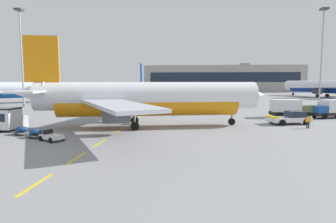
{
  "coord_description": "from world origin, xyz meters",
  "views": [
    {
      "loc": [
        27.78,
        -14.45,
        6.34
      ],
      "look_at": [
        24.11,
        22.89,
        2.31
      ],
      "focal_mm": 30.44,
      "sensor_mm": 36.0,
      "label": 1
    }
  ],
  "objects": [
    {
      "name": "airliner_foreground",
      "position": [
        20.75,
        24.23,
        3.95
      ],
      "size": [
        34.59,
        33.83,
        12.2
      ],
      "color": "white",
      "rests_on": "ground"
    },
    {
      "name": "terminal_satellite",
      "position": [
        43.57,
        166.54,
        7.78
      ],
      "size": [
        92.91,
        27.13,
        17.13
      ],
      "color": "#9E998E",
      "rests_on": "ground"
    },
    {
      "name": "uld_cargo_container",
      "position": [
        3.58,
        22.2,
        0.8
      ],
      "size": [
        1.81,
        1.78,
        1.6
      ],
      "color": "#B7BCC6",
      "rests_on": "ground"
    },
    {
      "name": "baggage_train",
      "position": [
        9.89,
        15.48,
        0.52
      ],
      "size": [
        8.18,
        5.56,
        1.14
      ],
      "color": "silver",
      "rests_on": "ground"
    },
    {
      "name": "airliner_mid_left",
      "position": [
        11.41,
        65.17,
        3.87
      ],
      "size": [
        33.65,
        34.07,
        11.94
      ],
      "color": "silver",
      "rests_on": "ground"
    },
    {
      "name": "apron_light_mast_far",
      "position": [
        59.83,
        63.21,
        15.38
      ],
      "size": [
        1.8,
        1.8,
        24.71
      ],
      "color": "slate",
      "rests_on": "ground"
    },
    {
      "name": "ground_crew_worker",
      "position": [
        42.82,
        25.06,
        0.98
      ],
      "size": [
        0.68,
        0.33,
        1.71
      ],
      "color": "#232328",
      "rests_on": "ground"
    },
    {
      "name": "airliner_far_center",
      "position": [
        77.11,
        105.24,
        4.12
      ],
      "size": [
        32.35,
        34.33,
        12.74
      ],
      "color": "white",
      "rests_on": "ground"
    },
    {
      "name": "apron_paint_markings",
      "position": [
        18.0,
        35.51,
        0.0
      ],
      "size": [
        8.0,
        92.38,
        0.01
      ],
      "color": "yellow",
      "rests_on": "ground"
    },
    {
      "name": "ground",
      "position": [
        40.0,
        40.0,
        0.0
      ],
      "size": [
        400.0,
        400.0,
        0.0
      ],
      "primitive_type": "plane",
      "color": "gray"
    },
    {
      "name": "apron_light_mast_near",
      "position": [
        -14.72,
        52.19,
        14.79
      ],
      "size": [
        1.8,
        1.8,
        23.64
      ],
      "color": "slate",
      "rests_on": "ground"
    },
    {
      "name": "catering_truck",
      "position": [
        44.08,
        36.67,
        1.65
      ],
      "size": [
        7.06,
        2.82,
        3.14
      ],
      "color": "black",
      "rests_on": "ground"
    },
    {
      "name": "ground_power_truck",
      "position": [
        51.08,
        36.7,
        1.65
      ],
      "size": [
        7.4,
        4.5,
        3.14
      ],
      "color": "black",
      "rests_on": "ground"
    },
    {
      "name": "pushback_tug",
      "position": [
        41.67,
        28.84,
        0.9
      ],
      "size": [
        6.55,
        4.43,
        2.08
      ],
      "color": "silver",
      "rests_on": "ground"
    }
  ]
}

